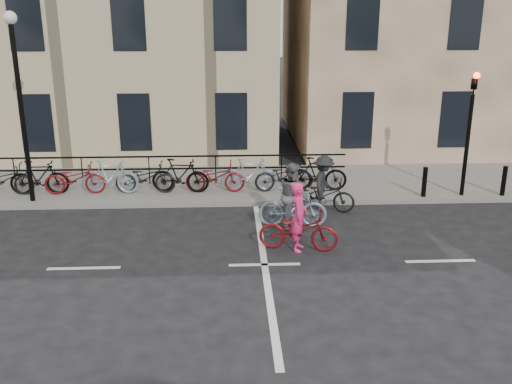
{
  "coord_description": "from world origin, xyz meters",
  "views": [
    {
      "loc": [
        -0.74,
        -11.63,
        5.42
      ],
      "look_at": [
        -0.1,
        1.93,
        1.1
      ],
      "focal_mm": 40.0,
      "sensor_mm": 36.0,
      "label": 1
    }
  ],
  "objects_px": {
    "traffic_light": "(470,119)",
    "lamp_post": "(18,85)",
    "cyclist_pink": "(298,227)",
    "cyclist_grey": "(293,202)",
    "cyclist_dark": "(323,189)"
  },
  "relations": [
    {
      "from": "traffic_light",
      "to": "cyclist_pink",
      "type": "bearing_deg",
      "value": -146.69
    },
    {
      "from": "lamp_post",
      "to": "cyclist_grey",
      "type": "bearing_deg",
      "value": -15.73
    },
    {
      "from": "lamp_post",
      "to": "cyclist_dark",
      "type": "height_order",
      "value": "lamp_post"
    },
    {
      "from": "traffic_light",
      "to": "lamp_post",
      "type": "relative_size",
      "value": 0.74
    },
    {
      "from": "traffic_light",
      "to": "cyclist_pink",
      "type": "height_order",
      "value": "traffic_light"
    },
    {
      "from": "cyclist_grey",
      "to": "cyclist_dark",
      "type": "height_order",
      "value": "cyclist_grey"
    },
    {
      "from": "lamp_post",
      "to": "cyclist_pink",
      "type": "relative_size",
      "value": 2.69
    },
    {
      "from": "cyclist_grey",
      "to": "cyclist_dark",
      "type": "bearing_deg",
      "value": -32.22
    },
    {
      "from": "lamp_post",
      "to": "cyclist_grey",
      "type": "height_order",
      "value": "lamp_post"
    },
    {
      "from": "cyclist_pink",
      "to": "cyclist_grey",
      "type": "bearing_deg",
      "value": 10.86
    },
    {
      "from": "cyclist_dark",
      "to": "lamp_post",
      "type": "bearing_deg",
      "value": 102.63
    },
    {
      "from": "lamp_post",
      "to": "cyclist_grey",
      "type": "xyz_separation_m",
      "value": [
        7.38,
        -2.08,
        -2.79
      ]
    },
    {
      "from": "traffic_light",
      "to": "cyclist_pink",
      "type": "distance_m",
      "value": 6.67
    },
    {
      "from": "cyclist_pink",
      "to": "cyclist_dark",
      "type": "relative_size",
      "value": 1.03
    },
    {
      "from": "traffic_light",
      "to": "lamp_post",
      "type": "bearing_deg",
      "value": 179.73
    }
  ]
}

